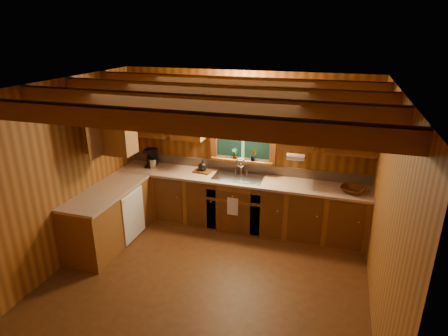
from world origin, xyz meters
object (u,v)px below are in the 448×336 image
object	(u,v)px
sink	(238,180)
cutting_board	(203,171)
wicker_basket	(353,190)
coffee_maker	(151,158)

from	to	relation	value
sink	cutting_board	size ratio (longest dim) A/B	2.80
wicker_basket	coffee_maker	bearing A→B (deg)	177.77
coffee_maker	wicker_basket	xyz separation A→B (m)	(3.43, -0.13, -0.12)
sink	coffee_maker	bearing A→B (deg)	177.75
coffee_maker	cutting_board	bearing A→B (deg)	-12.00
coffee_maker	wicker_basket	size ratio (longest dim) A/B	0.91
cutting_board	wicker_basket	distance (m)	2.46
coffee_maker	wicker_basket	bearing A→B (deg)	-13.66
sink	wicker_basket	distance (m)	1.81
sink	cutting_board	bearing A→B (deg)	175.25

